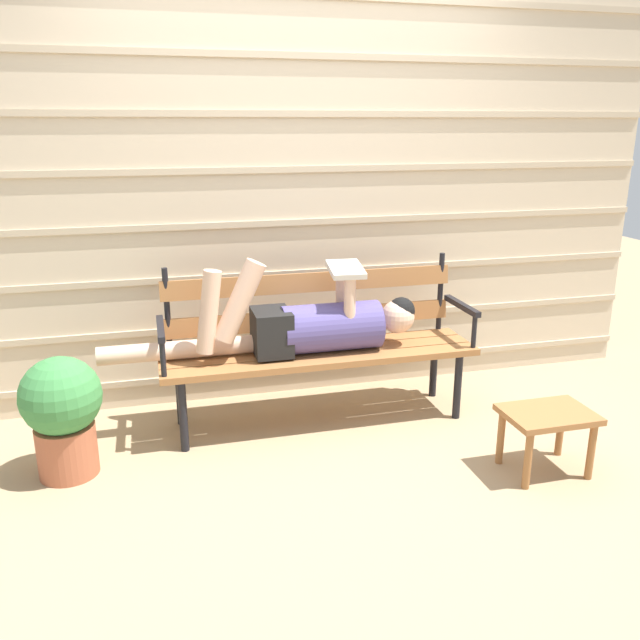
% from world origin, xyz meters
% --- Properties ---
extents(ground_plane, '(12.00, 12.00, 0.00)m').
position_xyz_m(ground_plane, '(0.00, 0.00, 0.00)').
color(ground_plane, tan).
extents(house_siding, '(4.56, 0.08, 2.46)m').
position_xyz_m(house_siding, '(0.00, 0.64, 1.23)').
color(house_siding, beige).
rests_on(house_siding, ground).
extents(park_bench, '(1.76, 0.44, 0.90)m').
position_xyz_m(park_bench, '(0.00, 0.20, 0.48)').
color(park_bench, '#9E6638').
rests_on(park_bench, ground).
extents(reclining_person, '(1.74, 0.27, 0.56)m').
position_xyz_m(reclining_person, '(-0.08, 0.13, 0.59)').
color(reclining_person, '#514784').
extents(footstool, '(0.42, 0.31, 0.32)m').
position_xyz_m(footstool, '(0.92, -0.69, 0.26)').
color(footstool, '#9E6638').
rests_on(footstool, ground).
extents(potted_plant, '(0.38, 0.38, 0.60)m').
position_xyz_m(potted_plant, '(-1.33, -0.12, 0.33)').
color(potted_plant, '#AD5B3D').
rests_on(potted_plant, ground).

